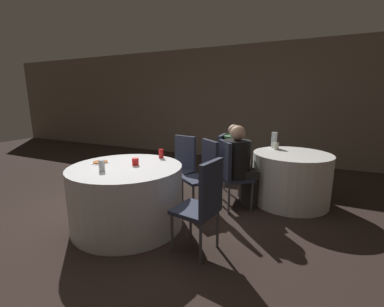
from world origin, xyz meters
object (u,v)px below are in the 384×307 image
Objects in this scene: chair_near_northeast at (205,169)px; person_green_jacket at (238,161)px; soda_can_red at (161,154)px; soda_can_silver at (102,166)px; chair_far_southwest at (230,170)px; chair_near_east at (204,200)px; pizza_plate_near at (100,162)px; bottle_far at (274,140)px; person_black_shirt at (241,166)px; table_near at (127,196)px; chair_far_west at (227,160)px; table_far at (290,178)px; chair_near_north at (182,162)px.

chair_near_northeast is 0.74m from person_green_jacket.
soda_can_silver is at bearing -107.61° from soda_can_red.
chair_near_northeast is 0.35m from chair_far_southwest.
soda_can_red is at bearing 61.07° from chair_near_east.
chair_near_northeast is 4.29× the size of pizza_plate_near.
chair_far_southwest is at bearing 49.36° from soda_can_silver.
pizza_plate_near is (-1.34, -1.56, 0.19)m from person_green_jacket.
person_black_shirt is at bearing -110.49° from bottle_far.
chair_near_northeast is (0.67, 0.87, 0.20)m from table_near.
chair_near_northeast reaches higher than soda_can_silver.
chair_far_west reaches higher than table_near.
soda_can_red is 0.86m from soda_can_silver.
bottle_far is at bearing 133.65° from table_far.
pizza_plate_near is (-0.39, -0.01, 0.39)m from table_near.
person_green_jacket reaches higher than soda_can_silver.
table_near is 1.38× the size of chair_far_southwest.
soda_can_silver is (-1.22, -1.37, 0.20)m from person_black_shirt.
chair_far_west is 0.56m from person_black_shirt.
chair_near_east and chair_near_northeast have the same top height.
soda_can_red is 1.00× the size of soda_can_silver.
chair_near_north is (-0.88, 1.23, 0.00)m from chair_near_east.
chair_far_southwest is 0.85× the size of person_green_jacket.
chair_near_east is 1.00× the size of chair_far_west.
chair_near_east is 1.00× the size of chair_near_north.
soda_can_red is (-0.51, -0.33, 0.24)m from chair_near_northeast.
person_green_jacket is (0.28, 0.68, -0.01)m from chair_near_northeast.
pizza_plate_near is at bearing -133.05° from bottle_far.
chair_near_north is at bearing -56.17° from chair_far_west.
person_black_shirt reaches higher than chair_near_north.
chair_near_north is 1.00× the size of chair_far_southwest.
pizza_plate_near is at bearing -142.83° from table_far.
bottle_far is (0.44, 0.95, 0.31)m from chair_far_southwest.
soda_can_silver is (-1.85, -1.89, 0.44)m from table_far.
person_green_jacket is at bearing 51.87° from soda_can_red.
table_near is 1.13× the size of person_black_shirt.
soda_can_silver is at bearing 104.06° from chair_near_east.
soda_can_red is (0.16, 0.54, 0.44)m from table_near.
chair_near_north reaches higher than pizza_plate_near.
chair_near_northeast is at bearing 30.31° from chair_near_east.
soda_can_red is (-0.92, 0.70, 0.24)m from chair_near_east.
person_green_jacket is at bearing 90.00° from chair_far_west.
person_black_shirt is 1.85m from soda_can_silver.
person_green_jacket is 2.07m from pizza_plate_near.
chair_near_north reaches higher than soda_can_silver.
chair_near_northeast is 3.86× the size of bottle_far.
bottle_far is (1.27, 1.41, 0.07)m from soda_can_red.
chair_near_east and chair_far_west have the same top height.
table_far is 0.82m from person_green_jacket.
chair_far_west is 2.03m from soda_can_silver.
table_far is at bearing 42.71° from table_near.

